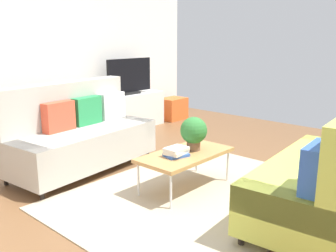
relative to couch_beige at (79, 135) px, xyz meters
name	(u,v)px	position (x,y,z in m)	size (l,w,h in m)	color
ground_plane	(175,187)	(0.36, -1.30, -0.45)	(7.68, 7.68, 0.00)	brown
wall_far	(38,51)	(0.36, 1.50, 1.00)	(6.40, 0.12, 2.90)	white
area_rug	(196,194)	(0.34, -1.62, -0.45)	(2.90, 2.20, 0.01)	tan
couch_beige	(79,135)	(0.00, 0.00, 0.00)	(1.97, 1.03, 1.10)	#B2ADA3
couch_green	(327,175)	(0.69, -2.84, -0.01)	(1.97, 1.00, 1.10)	#C1CC51
coffee_table	(185,155)	(0.39, -1.42, -0.06)	(1.10, 0.56, 0.42)	#B7844C
tv_console	(130,111)	(1.90, 1.16, -0.13)	(1.40, 0.44, 0.64)	silver
tv	(130,77)	(1.90, 1.14, 0.50)	(1.00, 0.20, 0.64)	black
storage_trunk	(173,109)	(3.00, 1.06, -0.23)	(0.52, 0.40, 0.44)	orange
potted_plant	(194,132)	(0.54, -1.42, 0.18)	(0.30, 0.30, 0.38)	brown
table_book_0	(176,155)	(0.24, -1.43, -0.02)	(0.24, 0.18, 0.03)	#3359B2
table_book_1	(176,152)	(0.24, -1.43, 0.02)	(0.24, 0.18, 0.04)	silver
table_book_2	(176,149)	(0.24, -1.43, 0.05)	(0.24, 0.18, 0.03)	silver
vase_0	(102,94)	(1.32, 1.21, 0.25)	(0.09, 0.09, 0.13)	#33B29E
bottle_0	(112,92)	(1.47, 1.12, 0.27)	(0.05, 0.05, 0.16)	#3359B2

